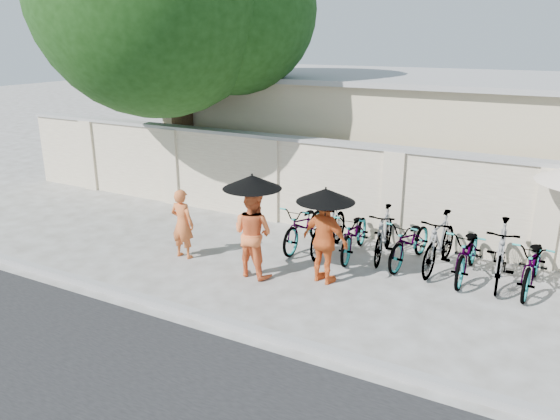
% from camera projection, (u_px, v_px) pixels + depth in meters
% --- Properties ---
extents(ground, '(80.00, 80.00, 0.00)m').
position_uv_depth(ground, '(237.00, 275.00, 10.30)').
color(ground, '#B3B2B2').
extents(kerb, '(40.00, 0.16, 0.12)m').
position_uv_depth(kerb, '(180.00, 310.00, 8.86)').
color(kerb, gray).
rests_on(kerb, ground).
extents(compound_wall, '(20.00, 0.30, 2.00)m').
position_uv_depth(compound_wall, '(351.00, 190.00, 12.22)').
color(compound_wall, beige).
rests_on(compound_wall, ground).
extents(building_behind, '(14.00, 6.00, 3.20)m').
position_uv_depth(building_behind, '(438.00, 140.00, 14.77)').
color(building_behind, '#BEAC8A').
rests_on(building_behind, ground).
extents(shade_tree, '(6.70, 6.20, 8.20)m').
position_uv_depth(shade_tree, '(170.00, 0.00, 12.89)').
color(shade_tree, brown).
rests_on(shade_tree, ground).
extents(monk_left, '(0.52, 0.34, 1.43)m').
position_uv_depth(monk_left, '(182.00, 224.00, 10.92)').
color(monk_left, orange).
rests_on(monk_left, ground).
extents(monk_center, '(0.88, 0.73, 1.67)m').
position_uv_depth(monk_center, '(253.00, 233.00, 10.06)').
color(monk_center, orange).
rests_on(monk_center, ground).
extents(parasol_center, '(1.07, 1.07, 1.02)m').
position_uv_depth(parasol_center, '(252.00, 182.00, 9.66)').
color(parasol_center, black).
rests_on(parasol_center, ground).
extents(monk_right, '(1.01, 0.60, 1.62)m').
position_uv_depth(monk_right, '(325.00, 241.00, 9.77)').
color(monk_right, orange).
rests_on(monk_right, ground).
extents(parasol_right, '(1.04, 1.04, 0.88)m').
position_uv_depth(parasol_right, '(326.00, 195.00, 9.42)').
color(parasol_right, black).
rests_on(parasol_right, ground).
extents(bike_0, '(0.65, 1.85, 0.97)m').
position_uv_depth(bike_0, '(305.00, 225.00, 11.52)').
color(bike_0, '#9F9DAF').
rests_on(bike_0, ground).
extents(bike_1, '(0.56, 1.86, 1.11)m').
position_uv_depth(bike_1, '(329.00, 226.00, 11.24)').
color(bike_1, '#9F9DAF').
rests_on(bike_1, ground).
extents(bike_2, '(0.83, 1.89, 0.96)m').
position_uv_depth(bike_2, '(355.00, 233.00, 11.07)').
color(bike_2, '#9F9DAF').
rests_on(bike_2, ground).
extents(bike_3, '(0.72, 1.79, 1.05)m').
position_uv_depth(bike_3, '(384.00, 234.00, 10.93)').
color(bike_3, '#9F9DAF').
rests_on(bike_3, ground).
extents(bike_4, '(0.87, 1.87, 0.94)m').
position_uv_depth(bike_4, '(410.00, 242.00, 10.65)').
color(bike_4, '#9F9DAF').
rests_on(bike_4, ground).
extents(bike_5, '(0.67, 1.89, 1.12)m').
position_uv_depth(bike_5, '(439.00, 242.00, 10.38)').
color(bike_5, '#9F9DAF').
rests_on(bike_5, ground).
extents(bike_6, '(0.67, 1.91, 1.00)m').
position_uv_depth(bike_6, '(468.00, 252.00, 10.06)').
color(bike_6, '#9F9DAF').
rests_on(bike_6, ground).
extents(bike_7, '(0.68, 1.94, 1.15)m').
position_uv_depth(bike_7, '(501.00, 253.00, 9.82)').
color(bike_7, '#9F9DAF').
rests_on(bike_7, ground).
extents(bike_8, '(0.76, 1.91, 0.98)m').
position_uv_depth(bike_8, '(534.00, 264.00, 9.57)').
color(bike_8, '#9F9DAF').
rests_on(bike_8, ground).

